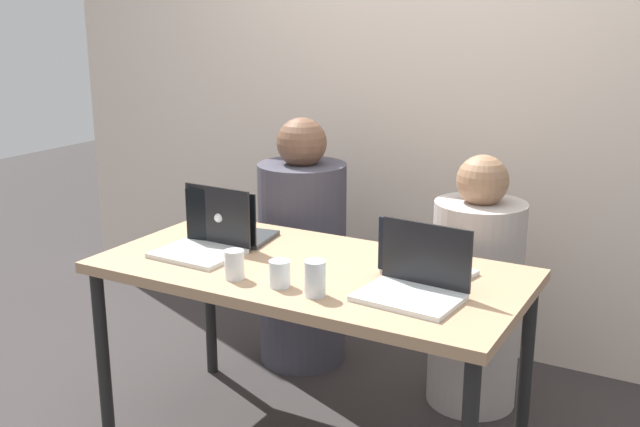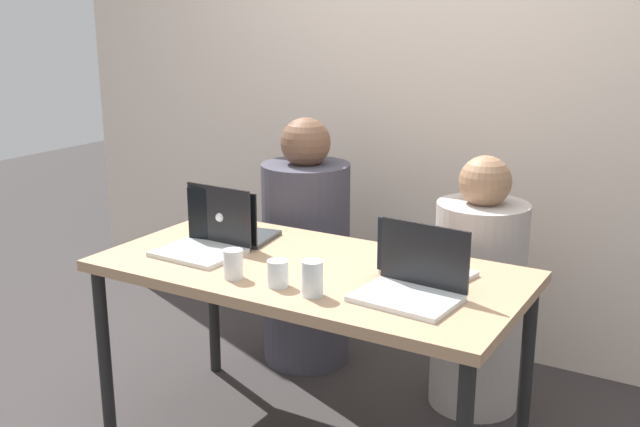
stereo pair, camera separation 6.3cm
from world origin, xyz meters
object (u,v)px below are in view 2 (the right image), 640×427
object	(u,v)px
laptop_back_left	(232,229)
laptop_back_right	(423,265)
water_glass_center	(278,275)
laptop_front_right	(412,283)
water_glass_right	(312,281)
laptop_front_left	(206,239)
water_glass_left	(233,266)
person_on_left	(306,256)
person_on_right	(478,298)

from	to	relation	value
laptop_back_left	laptop_back_right	size ratio (longest dim) A/B	1.04
water_glass_center	laptop_front_right	bearing A→B (deg)	17.59
laptop_back_right	water_glass_right	xyz separation A→B (m)	(-0.24, -0.34, 0.01)
laptop_front_left	water_glass_center	bearing A→B (deg)	-18.74
water_glass_center	water_glass_left	bearing A→B (deg)	-176.00
water_glass_left	laptop_back_left	bearing A→B (deg)	127.66
person_on_left	water_glass_left	distance (m)	0.99
laptop_back_left	person_on_right	bearing A→B (deg)	-155.00
person_on_right	laptop_front_right	distance (m)	0.83
person_on_left	person_on_right	size ratio (longest dim) A/B	1.09
laptop_back_right	water_glass_right	distance (m)	0.42
person_on_left	laptop_front_right	distance (m)	1.19
water_glass_right	person_on_right	bearing A→B (deg)	73.89
laptop_front_right	water_glass_left	world-z (taller)	laptop_front_right
laptop_back_left	laptop_front_right	bearing A→B (deg)	158.78
person_on_right	water_glass_left	xyz separation A→B (m)	(-0.59, -0.91, 0.31)
person_on_left	water_glass_right	size ratio (longest dim) A/B	9.93
laptop_back_left	laptop_front_right	world-z (taller)	laptop_front_right
laptop_front_right	water_glass_left	size ratio (longest dim) A/B	3.28
person_on_right	water_glass_right	size ratio (longest dim) A/B	9.15
laptop_back_right	laptop_front_right	bearing A→B (deg)	113.42
laptop_back_left	water_glass_right	bearing A→B (deg)	140.85
water_glass_left	laptop_front_left	bearing A→B (deg)	145.74
laptop_back_right	laptop_front_left	world-z (taller)	laptop_front_left
laptop_back_right	water_glass_left	distance (m)	0.66
laptop_back_right	laptop_front_right	distance (m)	0.19
person_on_right	laptop_front_right	xyz separation A→B (m)	(0.02, -0.76, 0.32)
water_glass_left	water_glass_right	bearing A→B (deg)	-0.50
person_on_left	person_on_right	bearing A→B (deg)	178.20
water_glass_left	person_on_right	bearing A→B (deg)	57.29
water_glass_left	water_glass_right	size ratio (longest dim) A/B	0.86
person_on_left	laptop_front_right	bearing A→B (deg)	136.99
water_glass_right	water_glass_center	bearing A→B (deg)	174.02
laptop_front_right	water_glass_center	size ratio (longest dim) A/B	3.71
person_on_right	laptop_front_right	size ratio (longest dim) A/B	3.23
laptop_front_left	water_glass_center	world-z (taller)	laptop_front_left
water_glass_left	person_on_left	bearing A→B (deg)	106.13
laptop_front_left	water_glass_left	bearing A→B (deg)	-32.09
laptop_front_right	laptop_front_left	distance (m)	0.88
water_glass_left	laptop_back_right	bearing A→B (deg)	30.76
laptop_back_right	laptop_front_left	distance (m)	0.85
person_on_left	water_glass_right	bearing A→B (deg)	120.81
person_on_left	laptop_front_left	world-z (taller)	person_on_left
laptop_front_right	water_glass_right	bearing A→B (deg)	-147.42
laptop_front_right	water_glass_center	world-z (taller)	laptop_front_right
laptop_front_left	water_glass_right	xyz separation A→B (m)	(0.59, -0.18, -0.00)
person_on_right	laptop_back_left	distance (m)	1.07
water_glass_left	water_glass_right	xyz separation A→B (m)	(0.32, -0.00, 0.01)
person_on_right	laptop_front_right	world-z (taller)	person_on_right
person_on_left	person_on_right	xyz separation A→B (m)	(0.85, 0.00, -0.04)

